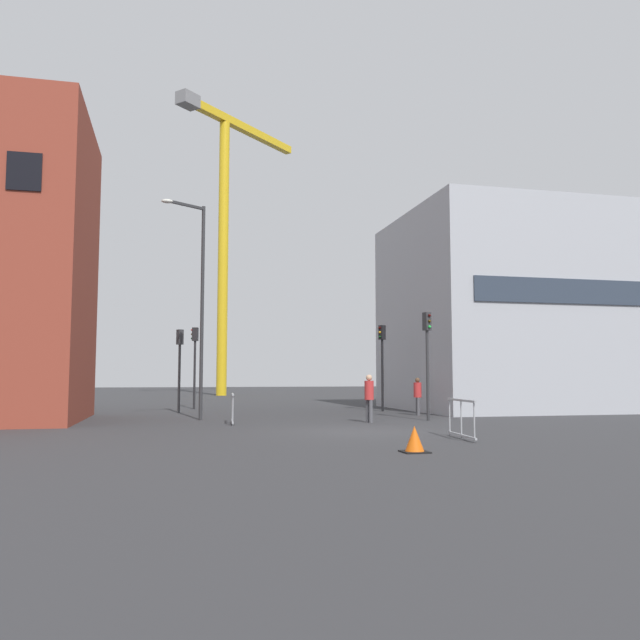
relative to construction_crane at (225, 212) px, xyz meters
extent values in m
plane|color=#333335|center=(1.07, -37.52, -16.29)|extent=(160.00, 160.00, 0.00)
cube|color=black|center=(-9.41, -34.20, -7.80)|extent=(1.10, 0.06, 1.30)
cube|color=#A8AAB2|center=(13.38, -26.68, -11.33)|extent=(12.91, 10.23, 9.92)
cube|color=#2D3847|center=(13.38, -31.84, -10.85)|extent=(10.84, 0.08, 1.10)
cylinder|color=gold|center=(-0.17, -0.17, -4.09)|extent=(0.90, 0.90, 24.39)
cube|color=gold|center=(1.66, 1.60, 8.50)|extent=(10.96, 10.61, 0.70)
cube|color=slate|center=(-3.53, -3.40, 8.50)|extent=(2.13, 2.11, 1.10)
cylinder|color=#2D2D30|center=(-3.37, -31.07, -12.05)|extent=(0.14, 0.14, 8.47)
cube|color=#2D2D30|center=(-4.08, -31.54, -7.91)|extent=(1.47, 1.01, 0.10)
ellipsoid|color=silver|center=(-4.79, -32.00, -7.93)|extent=(0.44, 0.24, 0.16)
cylinder|color=#232326|center=(-3.31, -22.68, -14.52)|extent=(0.12, 0.12, 3.52)
cube|color=#232326|center=(-3.31, -22.68, -12.41)|extent=(0.35, 0.33, 0.70)
sphere|color=red|center=(-3.47, -22.62, -12.19)|extent=(0.11, 0.11, 0.11)
sphere|color=#3C2905|center=(-3.47, -22.62, -12.41)|extent=(0.11, 0.11, 0.11)
sphere|color=#07330F|center=(-3.47, -22.62, -12.63)|extent=(0.11, 0.11, 0.11)
cylinder|color=#2D2D30|center=(-4.13, -25.99, -14.70)|extent=(0.12, 0.12, 3.17)
cube|color=#2D2D30|center=(-4.13, -25.99, -12.77)|extent=(0.34, 0.36, 0.70)
sphere|color=red|center=(-4.21, -25.83, -12.55)|extent=(0.11, 0.11, 0.11)
sphere|color=#3C2905|center=(-4.21, -25.83, -12.77)|extent=(0.11, 0.11, 0.11)
sphere|color=#07330F|center=(-4.21, -25.83, -12.99)|extent=(0.11, 0.11, 0.11)
cylinder|color=#2D2D30|center=(5.16, -33.38, -14.55)|extent=(0.12, 0.12, 3.48)
cube|color=#2D2D30|center=(5.16, -33.38, -12.46)|extent=(0.30, 0.33, 0.70)
sphere|color=#390605|center=(5.20, -33.55, -12.24)|extent=(0.11, 0.11, 0.11)
sphere|color=#3C2905|center=(5.20, -33.55, -12.46)|extent=(0.11, 0.11, 0.11)
sphere|color=green|center=(5.20, -33.55, -12.68)|extent=(0.11, 0.11, 0.11)
cylinder|color=black|center=(5.52, -26.85, -14.55)|extent=(0.12, 0.12, 3.48)
cube|color=black|center=(5.52, -26.85, -12.46)|extent=(0.37, 0.35, 0.70)
sphere|color=#390605|center=(5.38, -26.94, -12.24)|extent=(0.11, 0.11, 0.11)
sphere|color=#F2A514|center=(5.38, -26.94, -12.46)|extent=(0.11, 0.11, 0.11)
sphere|color=#07330F|center=(5.38, -26.94, -12.68)|extent=(0.11, 0.11, 0.11)
cylinder|color=#4C4C51|center=(6.00, -30.14, -15.90)|extent=(0.14, 0.14, 0.78)
cylinder|color=#4C4C51|center=(5.97, -30.34, -15.90)|extent=(0.14, 0.14, 0.78)
cylinder|color=red|center=(5.98, -30.24, -15.19)|extent=(0.34, 0.34, 0.65)
sphere|color=brown|center=(5.98, -30.24, -14.76)|extent=(0.21, 0.21, 0.21)
cylinder|color=#4C4C51|center=(2.58, -33.86, -15.87)|extent=(0.14, 0.14, 0.84)
cylinder|color=#4C4C51|center=(2.63, -34.05, -15.87)|extent=(0.14, 0.14, 0.84)
cylinder|color=red|center=(2.60, -33.95, -15.10)|extent=(0.34, 0.34, 0.70)
sphere|color=tan|center=(2.60, -33.95, -14.64)|extent=(0.23, 0.23, 0.23)
cube|color=#9EA0A5|center=(-2.36, -33.50, -15.24)|extent=(0.21, 1.84, 0.06)
cube|color=#9EA0A5|center=(-2.36, -33.50, -16.19)|extent=(0.21, 1.84, 0.06)
cylinder|color=#9EA0A5|center=(-2.42, -34.33, -15.76)|extent=(0.04, 0.04, 1.05)
cylinder|color=#9EA0A5|center=(-2.36, -33.50, -15.76)|extent=(0.04, 0.04, 1.05)
cylinder|color=#9EA0A5|center=(-2.29, -32.67, -15.76)|extent=(0.04, 0.04, 1.05)
cube|color=#9EA0A5|center=(3.20, -40.38, -15.24)|extent=(0.29, 2.17, 0.06)
cube|color=#9EA0A5|center=(3.20, -40.38, -16.19)|extent=(0.29, 2.17, 0.06)
cylinder|color=#9EA0A5|center=(3.10, -41.35, -15.76)|extent=(0.04, 0.04, 1.05)
cylinder|color=#9EA0A5|center=(3.20, -40.38, -15.76)|extent=(0.04, 0.04, 1.05)
cylinder|color=#9EA0A5|center=(3.31, -39.40, -15.76)|extent=(0.04, 0.04, 1.05)
cube|color=black|center=(0.83, -42.96, -16.27)|extent=(0.59, 0.59, 0.03)
cone|color=#E55B0F|center=(0.83, -42.96, -15.99)|extent=(0.45, 0.45, 0.59)
camera|label=1|loc=(-4.57, -56.73, -14.57)|focal=36.13mm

